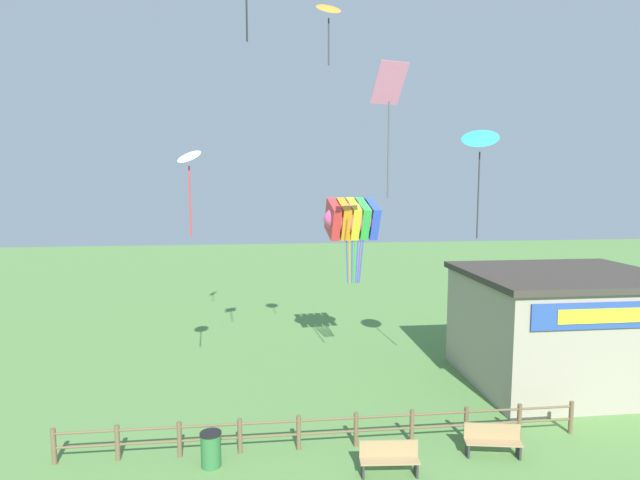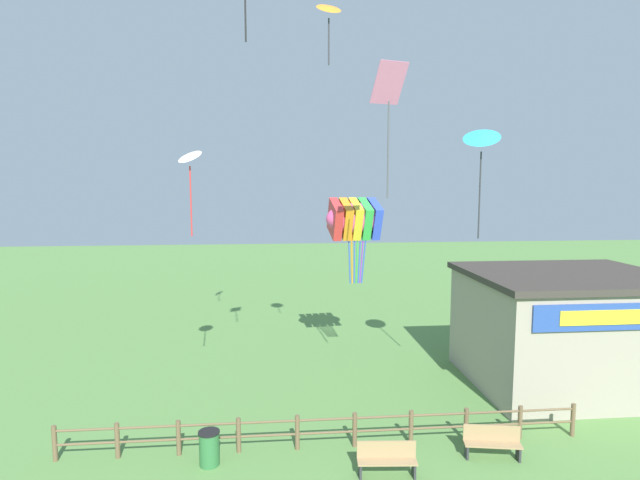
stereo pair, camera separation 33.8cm
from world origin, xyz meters
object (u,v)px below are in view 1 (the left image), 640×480
at_px(kite_orange_delta, 329,11).
at_px(kite_white_delta, 189,161).
at_px(trash_bin, 211,449).
at_px(kite_cyan_delta, 480,140).
at_px(seaside_building, 562,327).
at_px(kite_pink_diamond, 389,98).
at_px(kite_rainbow_parafoil, 352,219).
at_px(park_bench_near_fence, 389,457).
at_px(park_bench_by_building, 493,439).

bearing_deg(kite_orange_delta, kite_white_delta, 173.02).
bearing_deg(trash_bin, kite_cyan_delta, 16.61).
distance_m(seaside_building, kite_cyan_delta, 8.68).
bearing_deg(kite_pink_diamond, kite_rainbow_parafoil, 91.50).
relative_size(kite_white_delta, kite_orange_delta, 1.44).
xyz_separation_m(kite_white_delta, kite_cyan_delta, (9.59, -0.69, 0.72)).
bearing_deg(kite_rainbow_parafoil, park_bench_near_fence, -92.77).
relative_size(seaside_building, park_bench_by_building, 4.53).
bearing_deg(kite_cyan_delta, kite_rainbow_parafoil, 126.82).
height_order(park_bench_near_fence, trash_bin, trash_bin).
xyz_separation_m(park_bench_near_fence, kite_cyan_delta, (3.87, 3.57, 8.87)).
bearing_deg(kite_pink_diamond, park_bench_near_fence, -101.18).
xyz_separation_m(park_bench_by_building, kite_rainbow_parafoil, (-2.85, 7.60, 5.95)).
distance_m(trash_bin, kite_orange_delta, 13.63).
bearing_deg(kite_cyan_delta, seaside_building, 23.53).
distance_m(park_bench_near_fence, kite_rainbow_parafoil, 10.14).
distance_m(park_bench_near_fence, kite_orange_delta, 13.42).
height_order(park_bench_by_building, trash_bin, trash_bin).
height_order(park_bench_by_building, kite_cyan_delta, kite_cyan_delta).
xyz_separation_m(seaside_building, kite_orange_delta, (-9.64, -1.86, 11.08)).
xyz_separation_m(park_bench_by_building, kite_orange_delta, (-4.45, 3.10, 12.84)).
relative_size(park_bench_by_building, kite_cyan_delta, 0.44).
bearing_deg(trash_bin, kite_white_delta, 104.45).
distance_m(park_bench_by_building, kite_pink_diamond, 10.60).
relative_size(seaside_building, kite_white_delta, 2.61).
distance_m(trash_bin, kite_white_delta, 8.82).
xyz_separation_m(park_bench_near_fence, park_bench_by_building, (3.24, 0.60, 0.00)).
bearing_deg(kite_orange_delta, kite_pink_diamond, -28.98).
distance_m(park_bench_by_building, kite_white_delta, 12.65).
bearing_deg(seaside_building, kite_orange_delta, -169.09).
bearing_deg(park_bench_near_fence, trash_bin, 168.81).
relative_size(seaside_building, kite_orange_delta, 3.75).
bearing_deg(park_bench_by_building, kite_rainbow_parafoil, 110.53).
bearing_deg(trash_bin, kite_rainbow_parafoil, 53.96).
distance_m(seaside_building, park_bench_by_building, 7.39).
height_order(park_bench_by_building, kite_white_delta, kite_white_delta).
relative_size(kite_pink_diamond, kite_orange_delta, 2.03).
relative_size(kite_rainbow_parafoil, kite_cyan_delta, 0.97).
relative_size(trash_bin, kite_rainbow_parafoil, 0.27).
height_order(kite_pink_diamond, kite_orange_delta, kite_orange_delta).
distance_m(kite_rainbow_parafoil, kite_cyan_delta, 6.49).
bearing_deg(park_bench_near_fence, kite_orange_delta, 108.01).
relative_size(seaside_building, kite_cyan_delta, 2.01).
bearing_deg(park_bench_near_fence, seaside_building, 33.39).
distance_m(kite_cyan_delta, kite_orange_delta, 6.44).
height_order(seaside_building, trash_bin, seaside_building).
distance_m(park_bench_by_building, kite_rainbow_parafoil, 10.07).
relative_size(park_bench_near_fence, kite_rainbow_parafoil, 0.45).
height_order(seaside_building, kite_pink_diamond, kite_pink_diamond).
bearing_deg(kite_white_delta, park_bench_near_fence, -36.64).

